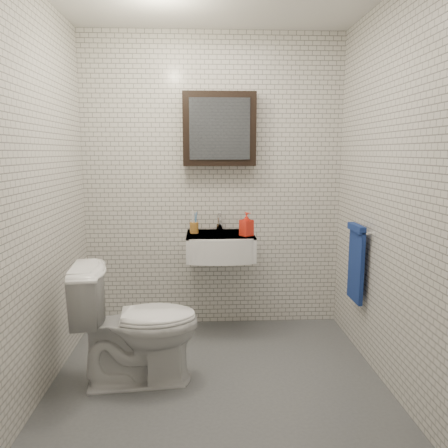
# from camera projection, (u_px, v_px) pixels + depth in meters

# --- Properties ---
(ground) EXTENTS (2.20, 2.00, 0.01)m
(ground) POSITION_uv_depth(u_px,v_px,m) (218.00, 377.00, 2.96)
(ground) COLOR #4E5256
(ground) RESTS_ON ground
(room_shell) EXTENTS (2.22, 2.02, 2.51)m
(room_shell) POSITION_uv_depth(u_px,v_px,m) (217.00, 160.00, 2.72)
(room_shell) COLOR silver
(room_shell) RESTS_ON ground
(washbasin) EXTENTS (0.55, 0.50, 0.20)m
(washbasin) POSITION_uv_depth(u_px,v_px,m) (220.00, 246.00, 3.56)
(washbasin) COLOR white
(washbasin) RESTS_ON room_shell
(faucet) EXTENTS (0.06, 0.20, 0.15)m
(faucet) POSITION_uv_depth(u_px,v_px,m) (219.00, 223.00, 3.73)
(faucet) COLOR silver
(faucet) RESTS_ON washbasin
(mirror_cabinet) EXTENTS (0.60, 0.15, 0.60)m
(mirror_cabinet) POSITION_uv_depth(u_px,v_px,m) (219.00, 129.00, 3.60)
(mirror_cabinet) COLOR black
(mirror_cabinet) RESTS_ON room_shell
(towel_rail) EXTENTS (0.09, 0.30, 0.58)m
(towel_rail) POSITION_uv_depth(u_px,v_px,m) (356.00, 260.00, 3.24)
(towel_rail) COLOR silver
(towel_rail) RESTS_ON room_shell
(toothbrush_cup) EXTENTS (0.07, 0.07, 0.20)m
(toothbrush_cup) POSITION_uv_depth(u_px,v_px,m) (194.00, 227.00, 3.62)
(toothbrush_cup) COLOR #A96F2A
(toothbrush_cup) RESTS_ON washbasin
(soap_bottle) EXTENTS (0.12, 0.12, 0.19)m
(soap_bottle) POSITION_uv_depth(u_px,v_px,m) (246.00, 224.00, 3.49)
(soap_bottle) COLOR orange
(soap_bottle) RESTS_ON washbasin
(toilet) EXTENTS (0.83, 0.53, 0.81)m
(toilet) POSITION_uv_depth(u_px,v_px,m) (138.00, 323.00, 2.86)
(toilet) COLOR white
(toilet) RESTS_ON ground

